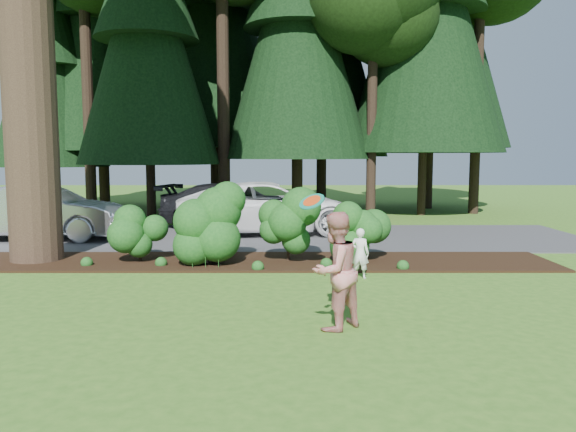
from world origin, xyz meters
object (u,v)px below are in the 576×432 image
object	(u,v)px
car_white_suv	(270,207)
adult	(335,271)
car_silver_wagon	(42,212)
car_dark_suv	(235,206)
child	(360,253)
frisbee	(312,201)

from	to	relation	value
car_white_suv	adult	size ratio (longest dim) A/B	3.48
car_silver_wagon	car_dark_suv	xyz separation A→B (m)	(5.70, 2.88, -0.05)
adult	car_silver_wagon	bearing A→B (deg)	-90.59
child	frisbee	bearing A→B (deg)	6.57
car_dark_suv	frisbee	distance (m)	8.38
child	adult	world-z (taller)	adult
adult	child	bearing A→B (deg)	-146.66
frisbee	car_white_suv	bearing A→B (deg)	99.52
child	car_dark_suv	bearing A→B (deg)	-43.17
car_white_suv	car_silver_wagon	bearing A→B (deg)	93.69
car_white_suv	car_dark_suv	bearing A→B (deg)	34.18
car_silver_wagon	car_dark_suv	size ratio (longest dim) A/B	0.93
frisbee	car_dark_suv	bearing A→B (deg)	106.77
adult	frisbee	world-z (taller)	frisbee
car_white_suv	adult	world-z (taller)	adult
car_dark_suv	frisbee	size ratio (longest dim) A/B	8.68
car_white_suv	adult	xyz separation A→B (m)	(1.27, -10.37, 0.00)
car_white_suv	adult	distance (m)	10.45
child	adult	distance (m)	3.64
car_silver_wagon	car_dark_suv	world-z (taller)	car_silver_wagon
car_white_suv	child	distance (m)	7.17
car_white_suv	frisbee	distance (m)	6.65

